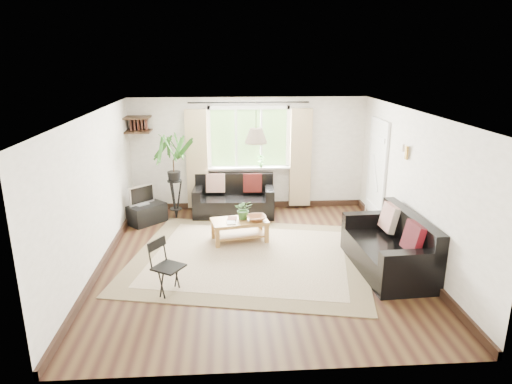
{
  "coord_description": "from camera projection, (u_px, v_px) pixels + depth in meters",
  "views": [
    {
      "loc": [
        -0.48,
        -6.83,
        3.22
      ],
      "look_at": [
        0.0,
        0.4,
        1.05
      ],
      "focal_mm": 32.0,
      "sensor_mm": 36.0,
      "label": 1
    }
  ],
  "objects": [
    {
      "name": "wall_front",
      "position": [
        277.0,
        269.0,
        4.51
      ],
      "size": [
        5.0,
        0.02,
        2.4
      ],
      "primitive_type": "cube",
      "color": "beige",
      "rests_on": "floor"
    },
    {
      "name": "floor",
      "position": [
        258.0,
        260.0,
        7.48
      ],
      "size": [
        5.5,
        5.5,
        0.0
      ],
      "primitive_type": "plane",
      "color": "black",
      "rests_on": "ground"
    },
    {
      "name": "sill_plant",
      "position": [
        261.0,
        161.0,
        9.71
      ],
      "size": [
        0.14,
        0.1,
        0.27
      ],
      "primitive_type": "imported",
      "color": "#2D6023",
      "rests_on": "window"
    },
    {
      "name": "coffee_table",
      "position": [
        240.0,
        231.0,
        8.2
      ],
      "size": [
        1.07,
        0.72,
        0.4
      ],
      "primitive_type": null,
      "rotation": [
        0.0,
        0.0,
        0.19
      ],
      "color": "olive",
      "rests_on": "floor"
    },
    {
      "name": "pendant_lamp",
      "position": [
        256.0,
        132.0,
        7.28
      ],
      "size": [
        0.36,
        0.36,
        0.54
      ],
      "primitive_type": null,
      "color": "beige",
      "rests_on": "ceiling"
    },
    {
      "name": "sofa_right",
      "position": [
        388.0,
        244.0,
        7.04
      ],
      "size": [
        1.87,
        1.02,
        0.85
      ],
      "primitive_type": null,
      "rotation": [
        0.0,
        0.0,
        -1.51
      ],
      "color": "black",
      "rests_on": "floor"
    },
    {
      "name": "tv_stand",
      "position": [
        147.0,
        214.0,
        9.09
      ],
      "size": [
        0.8,
        0.79,
        0.39
      ],
      "primitive_type": "cube",
      "rotation": [
        0.0,
        0.0,
        0.77
      ],
      "color": "black",
      "rests_on": "floor"
    },
    {
      "name": "book_b",
      "position": [
        227.0,
        218.0,
        8.19
      ],
      "size": [
        0.19,
        0.24,
        0.02
      ],
      "primitive_type": "imported",
      "rotation": [
        0.0,
        0.0,
        -0.12
      ],
      "color": "brown",
      "rests_on": "coffee_table"
    },
    {
      "name": "window",
      "position": [
        249.0,
        138.0,
        9.63
      ],
      "size": [
        2.5,
        0.16,
        2.16
      ],
      "primitive_type": null,
      "color": "white",
      "rests_on": "wall_back"
    },
    {
      "name": "book_a",
      "position": [
        227.0,
        223.0,
        7.99
      ],
      "size": [
        0.17,
        0.22,
        0.02
      ],
      "primitive_type": "imported",
      "rotation": [
        0.0,
        0.0,
        0.06
      ],
      "color": "white",
      "rests_on": "coffee_table"
    },
    {
      "name": "wall_left",
      "position": [
        95.0,
        193.0,
        6.98
      ],
      "size": [
        0.02,
        5.5,
        2.4
      ],
      "primitive_type": "cube",
      "color": "beige",
      "rests_on": "floor"
    },
    {
      "name": "rug",
      "position": [
        249.0,
        257.0,
        7.59
      ],
      "size": [
        4.37,
        3.95,
        0.02
      ],
      "primitive_type": "cube",
      "rotation": [
        0.0,
        0.0,
        -0.2
      ],
      "color": "beige",
      "rests_on": "floor"
    },
    {
      "name": "palm_stand",
      "position": [
        174.0,
        177.0,
        9.2
      ],
      "size": [
        0.68,
        0.68,
        1.74
      ],
      "primitive_type": null,
      "rotation": [
        0.0,
        0.0,
        0.01
      ],
      "color": "black",
      "rests_on": "floor"
    },
    {
      "name": "table_plant",
      "position": [
        244.0,
        209.0,
        8.15
      ],
      "size": [
        0.34,
        0.29,
        0.36
      ],
      "primitive_type": "imported",
      "rotation": [
        0.0,
        0.0,
        -0.04
      ],
      "color": "#2E5A24",
      "rests_on": "coffee_table"
    },
    {
      "name": "tv",
      "position": [
        142.0,
        195.0,
        8.97
      ],
      "size": [
        0.52,
        0.51,
        0.42
      ],
      "primitive_type": null,
      "rotation": [
        0.0,
        0.0,
        0.77
      ],
      "color": "#A5A5AA",
      "rests_on": "tv_stand"
    },
    {
      "name": "folding_chair",
      "position": [
        169.0,
        268.0,
        6.33
      ],
      "size": [
        0.56,
        0.56,
        0.78
      ],
      "primitive_type": null,
      "rotation": [
        0.0,
        0.0,
        1.02
      ],
      "color": "black",
      "rests_on": "floor"
    },
    {
      "name": "wall_right",
      "position": [
        413.0,
        187.0,
        7.3
      ],
      "size": [
        0.02,
        5.5,
        2.4
      ],
      "primitive_type": "cube",
      "color": "beige",
      "rests_on": "floor"
    },
    {
      "name": "corner_shelf",
      "position": [
        138.0,
        124.0,
        9.19
      ],
      "size": [
        0.5,
        0.5,
        0.34
      ],
      "primitive_type": null,
      "color": "black",
      "rests_on": "wall_back"
    },
    {
      "name": "ceiling",
      "position": [
        258.0,
        113.0,
        6.79
      ],
      "size": [
        5.5,
        5.5,
        0.0
      ],
      "primitive_type": "plane",
      "rotation": [
        3.14,
        0.0,
        0.0
      ],
      "color": "white",
      "rests_on": "floor"
    },
    {
      "name": "bowl",
      "position": [
        256.0,
        218.0,
        8.12
      ],
      "size": [
        0.38,
        0.38,
        0.08
      ],
      "primitive_type": "imported",
      "rotation": [
        0.0,
        0.0,
        0.13
      ],
      "color": "brown",
      "rests_on": "coffee_table"
    },
    {
      "name": "sofa_back",
      "position": [
        234.0,
        197.0,
        9.52
      ],
      "size": [
        1.7,
        0.92,
        0.78
      ],
      "primitive_type": null,
      "rotation": [
        0.0,
        0.0,
        -0.05
      ],
      "color": "black",
      "rests_on": "floor"
    },
    {
      "name": "wall_back",
      "position": [
        249.0,
        154.0,
        9.77
      ],
      "size": [
        5.0,
        0.02,
        2.4
      ],
      "primitive_type": "cube",
      "color": "beige",
      "rests_on": "floor"
    },
    {
      "name": "door",
      "position": [
        377.0,
        173.0,
        8.98
      ],
      "size": [
        0.06,
        0.96,
        2.06
      ],
      "primitive_type": "cube",
      "color": "silver",
      "rests_on": "wall_right"
    },
    {
      "name": "wall_sconce",
      "position": [
        405.0,
        150.0,
        7.42
      ],
      "size": [
        0.12,
        0.12,
        0.28
      ],
      "primitive_type": null,
      "color": "beige",
      "rests_on": "wall_right"
    }
  ]
}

